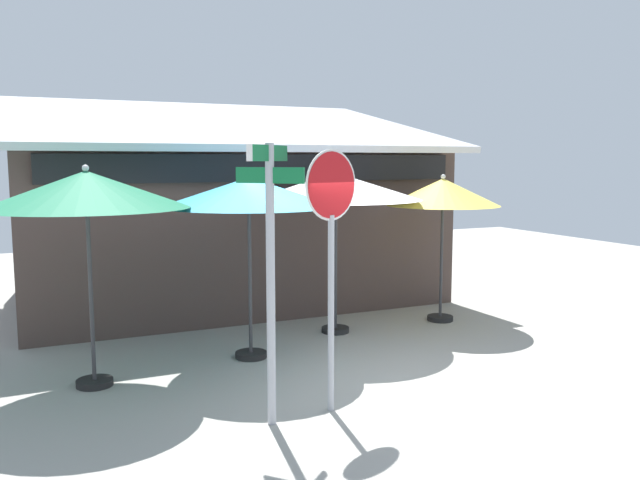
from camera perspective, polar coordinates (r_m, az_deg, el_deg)
ground_plane at (r=8.67m, az=3.89°, el=-11.75°), size 28.00×28.00×0.10m
cafe_building at (r=13.21m, az=-8.47°, el=1.88°), size 8.12×5.56×4.06m
street_sign_post at (r=6.62m, az=-4.37°, el=-1.53°), size 0.63×0.60×2.90m
stop_sign at (r=6.94m, az=0.98°, el=0.75°), size 0.71×0.28×2.85m
patio_umbrella_forest_green_left at (r=8.17m, az=-19.73°, el=4.06°), size 2.41×2.41×2.68m
patio_umbrella_teal_center at (r=8.89m, az=-6.24°, el=4.08°), size 2.41×2.41×2.57m
patio_umbrella_ivory_right at (r=10.19m, az=1.39°, el=4.65°), size 2.70×2.70×2.61m
patio_umbrella_mustard_far_right at (r=11.15m, az=10.68°, el=4.02°), size 1.91×1.91×2.50m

